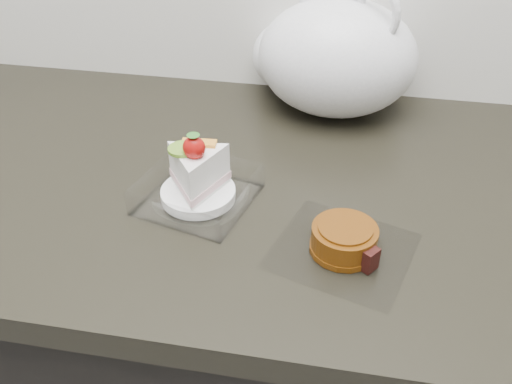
% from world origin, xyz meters
% --- Properties ---
extents(counter, '(2.04, 0.64, 0.90)m').
position_xyz_m(counter, '(0.00, 1.69, 0.45)').
color(counter, black).
rests_on(counter, ground).
extents(cake_tray, '(0.17, 0.17, 0.11)m').
position_xyz_m(cake_tray, '(-0.07, 1.62, 0.93)').
color(cake_tray, white).
rests_on(cake_tray, counter).
extents(mooncake_wrap, '(0.20, 0.20, 0.04)m').
position_xyz_m(mooncake_wrap, '(0.13, 1.55, 0.92)').
color(mooncake_wrap, white).
rests_on(mooncake_wrap, counter).
extents(plastic_bag, '(0.33, 0.29, 0.25)m').
position_xyz_m(plastic_bag, '(0.08, 1.93, 1.00)').
color(plastic_bag, white).
rests_on(plastic_bag, counter).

